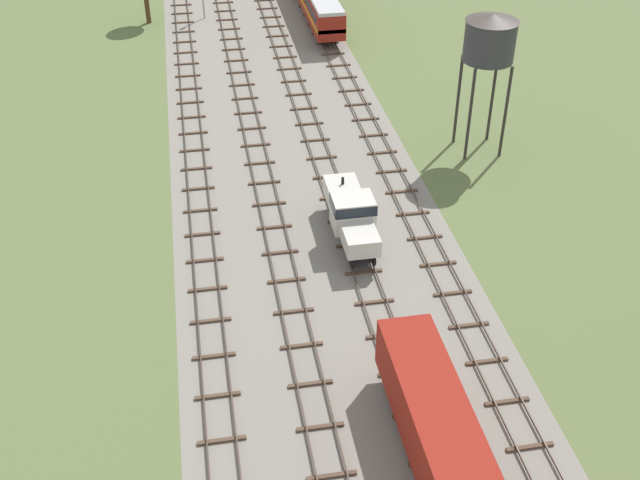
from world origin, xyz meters
name	(u,v)px	position (x,y,z in m)	size (l,w,h in m)	color
ground_plane	(271,95)	(0.00, 56.00, 0.00)	(480.00, 480.00, 0.00)	#5B6B3D
ballast_bed	(271,95)	(0.00, 56.00, 0.00)	(18.67, 176.00, 0.01)	gray
track_far_left	(190,95)	(-7.34, 57.00, 0.14)	(2.40, 126.00, 0.29)	#47382D
track_left	(243,91)	(-2.45, 57.00, 0.14)	(2.40, 126.00, 0.29)	#47382D
track_centre_left	(296,87)	(2.45, 57.00, 0.14)	(2.40, 126.00, 0.29)	#47382D
track_centre	(348,83)	(7.34, 57.00, 0.14)	(2.40, 126.00, 0.29)	#47382D
freight_boxcar_centre_left_nearest	(443,441)	(2.45, 12.65, 2.45)	(2.87, 14.00, 3.60)	maroon
shunter_loco_centre_left_near	(351,212)	(2.45, 32.47, 2.01)	(2.74, 8.46, 3.10)	beige
water_tower	(490,40)	(14.94, 42.94, 9.08)	(3.99, 3.99, 11.00)	#2D2826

